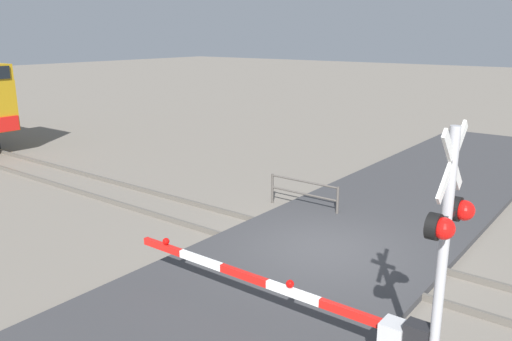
{
  "coord_description": "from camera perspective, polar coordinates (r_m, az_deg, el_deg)",
  "views": [
    {
      "loc": [
        -10.2,
        -5.74,
        5.2
      ],
      "look_at": [
        -1.11,
        1.23,
        2.15
      ],
      "focal_mm": 36.25,
      "sensor_mm": 36.0,
      "label": 1
    }
  ],
  "objects": [
    {
      "name": "ground_plane",
      "position": [
        12.81,
        7.51,
        -9.17
      ],
      "size": [
        160.0,
        160.0,
        0.0
      ],
      "primitive_type": "plane",
      "color": "slate"
    },
    {
      "name": "guard_railing",
      "position": [
        15.6,
        5.28,
        -2.25
      ],
      "size": [
        0.08,
        2.39,
        0.95
      ],
      "color": "#4C4742",
      "rests_on": "ground_plane"
    },
    {
      "name": "rail_track_right",
      "position": [
        13.36,
        9.09,
        -7.84
      ],
      "size": [
        0.08,
        80.0,
        0.15
      ],
      "primitive_type": "cube",
      "color": "#59544C",
      "rests_on": "ground_plane"
    },
    {
      "name": "rail_track_left",
      "position": [
        12.21,
        5.8,
        -9.98
      ],
      "size": [
        0.08,
        80.0,
        0.15
      ],
      "primitive_type": "cube",
      "color": "#59544C",
      "rests_on": "ground_plane"
    },
    {
      "name": "road_surface",
      "position": [
        12.78,
        7.52,
        -8.86
      ],
      "size": [
        36.0,
        5.39,
        0.15
      ],
      "primitive_type": "cube",
      "color": "#38383A",
      "rests_on": "ground_plane"
    },
    {
      "name": "crossing_gate",
      "position": [
        8.52,
        9.8,
        -16.56
      ],
      "size": [
        0.36,
        5.95,
        1.25
      ],
      "color": "silver",
      "rests_on": "ground_plane"
    },
    {
      "name": "crossing_signal",
      "position": [
        7.24,
        20.21,
        -7.36
      ],
      "size": [
        1.18,
        0.33,
        4.12
      ],
      "color": "#ADADB2",
      "rests_on": "ground_plane"
    }
  ]
}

